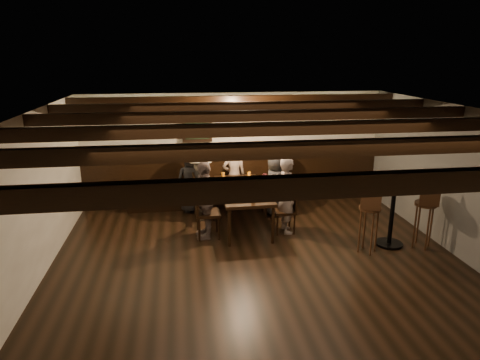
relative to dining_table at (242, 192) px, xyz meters
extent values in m
plane|color=black|center=(0.03, -2.05, -0.67)|extent=(7.00, 7.00, 0.00)
plane|color=black|center=(0.03, -2.05, 1.73)|extent=(7.00, 7.00, 0.00)
plane|color=beige|center=(0.03, 1.45, 0.53)|extent=(6.50, 0.00, 6.50)
plane|color=#4E4E4B|center=(3.28, -2.05, 0.53)|extent=(0.00, 7.00, 7.00)
plane|color=beige|center=(-3.22, -2.05, 0.53)|extent=(0.00, 7.00, 7.00)
cube|color=black|center=(0.03, 1.41, -0.12)|extent=(6.50, 0.08, 1.10)
cube|color=black|center=(-0.77, 1.15, -0.45)|extent=(3.00, 0.45, 0.45)
cube|color=black|center=(-0.77, 1.35, 1.08)|extent=(0.62, 0.12, 0.72)
cube|color=black|center=(-0.77, 1.28, 1.08)|extent=(0.50, 0.02, 0.58)
cube|color=black|center=(0.03, -4.95, 1.64)|extent=(6.50, 0.10, 0.16)
cube|color=black|center=(0.03, -3.79, 1.64)|extent=(6.50, 0.10, 0.16)
cube|color=black|center=(0.03, -2.63, 1.64)|extent=(6.50, 0.10, 0.16)
cube|color=black|center=(0.03, -1.47, 1.64)|extent=(6.50, 0.10, 0.16)
cube|color=black|center=(0.03, -0.31, 1.64)|extent=(6.50, 0.10, 0.16)
cube|color=black|center=(0.03, 0.85, 1.64)|extent=(6.50, 0.10, 0.16)
sphere|color=#FFE099|center=(-2.72, 0.83, 1.52)|extent=(0.07, 0.07, 0.07)
sphere|color=#FFE099|center=(-1.34, 0.83, 1.52)|extent=(0.07, 0.07, 0.07)
sphere|color=#FFE099|center=(0.03, 0.83, 1.52)|extent=(0.07, 0.07, 0.07)
sphere|color=#FFE099|center=(1.41, 0.83, 1.52)|extent=(0.07, 0.07, 0.07)
sphere|color=#FFE099|center=(2.78, 0.83, 1.52)|extent=(0.07, 0.07, 0.07)
cube|color=black|center=(0.00, 0.00, 0.03)|extent=(0.92, 1.97, 0.06)
cylinder|color=black|center=(-0.36, -0.92, -0.33)|extent=(0.06, 0.06, 0.67)
cylinder|color=black|center=(-0.40, 0.91, -0.33)|extent=(0.06, 0.06, 0.67)
cylinder|color=black|center=(0.40, -0.91, -0.33)|extent=(0.06, 0.06, 0.67)
cylinder|color=black|center=(0.36, 0.92, -0.33)|extent=(0.06, 0.06, 0.67)
cube|color=black|center=(-0.71, 0.44, -0.24)|extent=(0.43, 0.43, 0.05)
cube|color=black|center=(-0.90, 0.43, 0.01)|extent=(0.05, 0.42, 0.46)
cube|color=black|center=(-0.69, -0.46, -0.23)|extent=(0.44, 0.44, 0.05)
cube|color=black|center=(-0.88, -0.47, 0.04)|extent=(0.05, 0.43, 0.47)
cube|color=black|center=(0.69, 0.46, -0.23)|extent=(0.43, 0.43, 0.05)
cube|color=black|center=(0.88, 0.47, 0.03)|extent=(0.05, 0.43, 0.47)
cube|color=black|center=(0.71, -0.44, -0.26)|extent=(0.40, 0.40, 0.05)
cube|color=black|center=(0.89, -0.43, -0.02)|extent=(0.05, 0.39, 0.43)
imported|color=#2A2A2C|center=(-0.92, 0.88, -0.01)|extent=(0.66, 0.44, 1.33)
imported|color=gray|center=(-0.02, 1.05, 0.01)|extent=(0.51, 0.34, 1.37)
imported|color=#521C21|center=(0.88, 0.92, -0.02)|extent=(0.65, 0.51, 1.31)
imported|color=#A49E8B|center=(-0.76, 0.43, 0.02)|extent=(0.53, 0.90, 1.38)
imported|color=slate|center=(-0.74, -0.47, 0.03)|extent=(0.36, 0.83, 1.41)
imported|color=#29292C|center=(0.74, 0.47, -0.03)|extent=(0.42, 0.64, 1.29)
imported|color=gray|center=(0.76, -0.43, 0.04)|extent=(0.35, 0.52, 1.42)
cylinder|color=#BF7219|center=(-0.29, 0.69, 0.13)|extent=(0.07, 0.07, 0.14)
cylinder|color=#BF7219|center=(0.24, 0.66, 0.13)|extent=(0.07, 0.07, 0.14)
cylinder|color=#BF7219|center=(-0.30, 0.09, 0.13)|extent=(0.07, 0.07, 0.14)
cylinder|color=silver|center=(0.30, 0.21, 0.13)|extent=(0.07, 0.07, 0.14)
cylinder|color=#BF7219|center=(-0.21, -0.45, 0.13)|extent=(0.07, 0.07, 0.14)
cylinder|color=silver|center=(0.21, -0.55, 0.13)|extent=(0.07, 0.07, 0.14)
cylinder|color=#BF7219|center=(0.07, -0.80, 0.13)|extent=(0.07, 0.07, 0.14)
cylinder|color=white|center=(-0.14, -0.70, 0.07)|extent=(0.24, 0.24, 0.01)
cylinder|color=white|center=(0.19, -0.30, 0.07)|extent=(0.24, 0.24, 0.01)
cube|color=black|center=(0.00, -0.05, 0.12)|extent=(0.15, 0.10, 0.12)
cylinder|color=beige|center=(0.11, 0.30, 0.09)|extent=(0.05, 0.05, 0.05)
cylinder|color=black|center=(2.38, -1.26, -0.65)|extent=(0.46, 0.46, 0.04)
cylinder|color=black|center=(2.38, -1.26, -0.13)|extent=(0.07, 0.07, 1.05)
cylinder|color=black|center=(2.38, -1.26, 0.42)|extent=(0.63, 0.63, 0.05)
cylinder|color=#311F0F|center=(1.88, -1.46, 0.10)|extent=(0.36, 0.36, 0.05)
cube|color=#311F0F|center=(1.81, -1.61, 0.29)|extent=(0.30, 0.16, 0.34)
cylinder|color=#311F0F|center=(2.88, -1.41, 0.10)|extent=(0.36, 0.36, 0.05)
cube|color=#311F0F|center=(2.83, -1.57, 0.29)|extent=(0.31, 0.12, 0.34)
camera|label=1|loc=(-1.14, -7.62, 2.50)|focal=32.00mm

